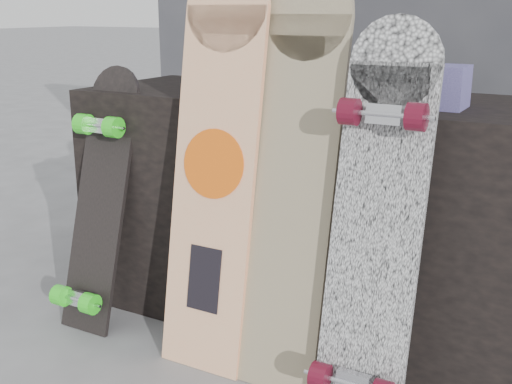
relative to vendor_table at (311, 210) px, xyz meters
The scene contains 10 objects.
ground 0.64m from the vendor_table, 90.00° to the right, with size 60.00×60.00×0.00m, color slate.
vendor_table is the anchor object (origin of this frame).
booth 1.10m from the vendor_table, 90.00° to the left, with size 2.40×0.22×2.20m.
merch_box_purple 0.57m from the vendor_table, 158.14° to the left, with size 0.18×0.12×0.10m, color navy.
merch_box_small 0.64m from the vendor_table, 12.16° to the right, with size 0.14×0.14×0.12m, color navy.
merch_box_flat 0.44m from the vendor_table, 72.70° to the left, with size 0.22×0.10×0.06m, color #D1B78C.
longboard_geisha 0.47m from the vendor_table, 111.32° to the right, with size 0.28×0.24×1.22m.
longboard_celtic 0.44m from the vendor_table, 74.25° to the right, with size 0.26×0.25×1.19m.
longboard_cascadia 0.59m from the vendor_table, 49.19° to the right, with size 0.24×0.29×1.06m.
skateboard_dark 0.73m from the vendor_table, 149.82° to the right, with size 0.20×0.33×0.89m.
Camera 1 is at (0.86, -1.45, 1.07)m, focal length 45.00 mm.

